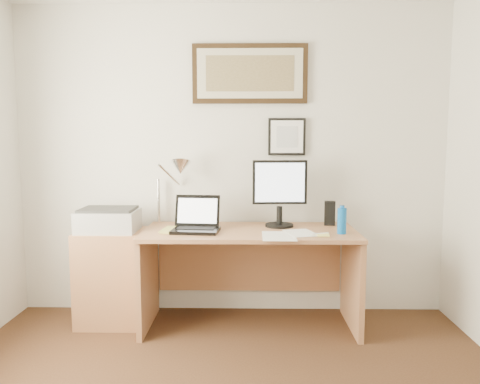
{
  "coord_description": "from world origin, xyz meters",
  "views": [
    {
      "loc": [
        0.13,
        -1.84,
        1.43
      ],
      "look_at": [
        0.08,
        1.43,
        1.06
      ],
      "focal_mm": 35.0,
      "sensor_mm": 36.0,
      "label": 1
    }
  ],
  "objects_px": {
    "water_bottle": "(342,221)",
    "book": "(163,230)",
    "laptop": "(196,223)",
    "printer": "(108,220)",
    "lcd_monitor": "(280,190)",
    "desk": "(250,258)",
    "side_cabinet": "(112,277)"
  },
  "relations": [
    {
      "from": "book",
      "to": "printer",
      "type": "height_order",
      "value": "printer"
    },
    {
      "from": "desk",
      "to": "laptop",
      "type": "relative_size",
      "value": 4.42
    },
    {
      "from": "book",
      "to": "desk",
      "type": "distance_m",
      "value": 0.7
    },
    {
      "from": "side_cabinet",
      "to": "water_bottle",
      "type": "distance_m",
      "value": 1.81
    },
    {
      "from": "book",
      "to": "laptop",
      "type": "xyz_separation_m",
      "value": [
        0.25,
        -0.0,
        0.05
      ]
    },
    {
      "from": "desk",
      "to": "water_bottle",
      "type": "bearing_deg",
      "value": -17.4
    },
    {
      "from": "side_cabinet",
      "to": "desk",
      "type": "relative_size",
      "value": 0.46
    },
    {
      "from": "side_cabinet",
      "to": "printer",
      "type": "distance_m",
      "value": 0.45
    },
    {
      "from": "side_cabinet",
      "to": "book",
      "type": "xyz_separation_m",
      "value": [
        0.42,
        -0.09,
        0.39
      ]
    },
    {
      "from": "laptop",
      "to": "lcd_monitor",
      "type": "height_order",
      "value": "lcd_monitor"
    },
    {
      "from": "desk",
      "to": "lcd_monitor",
      "type": "distance_m",
      "value": 0.58
    },
    {
      "from": "desk",
      "to": "laptop",
      "type": "bearing_deg",
      "value": -162.8
    },
    {
      "from": "water_bottle",
      "to": "desk",
      "type": "xyz_separation_m",
      "value": [
        -0.67,
        0.21,
        -0.33
      ]
    },
    {
      "from": "lcd_monitor",
      "to": "printer",
      "type": "bearing_deg",
      "value": -175.83
    },
    {
      "from": "lcd_monitor",
      "to": "side_cabinet",
      "type": "bearing_deg",
      "value": -176.21
    },
    {
      "from": "side_cabinet",
      "to": "laptop",
      "type": "height_order",
      "value": "laptop"
    },
    {
      "from": "side_cabinet",
      "to": "book",
      "type": "relative_size",
      "value": 3.17
    },
    {
      "from": "water_bottle",
      "to": "book",
      "type": "relative_size",
      "value": 0.81
    },
    {
      "from": "laptop",
      "to": "printer",
      "type": "bearing_deg",
      "value": 173.42
    },
    {
      "from": "book",
      "to": "lcd_monitor",
      "type": "bearing_deg",
      "value": 11.14
    },
    {
      "from": "lcd_monitor",
      "to": "printer",
      "type": "height_order",
      "value": "lcd_monitor"
    },
    {
      "from": "water_bottle",
      "to": "laptop",
      "type": "xyz_separation_m",
      "value": [
        -1.06,
        0.09,
        -0.04
      ]
    },
    {
      "from": "water_bottle",
      "to": "book",
      "type": "distance_m",
      "value": 1.32
    },
    {
      "from": "printer",
      "to": "book",
      "type": "bearing_deg",
      "value": -10.19
    },
    {
      "from": "laptop",
      "to": "lcd_monitor",
      "type": "relative_size",
      "value": 0.7
    },
    {
      "from": "water_bottle",
      "to": "printer",
      "type": "distance_m",
      "value": 1.75
    },
    {
      "from": "book",
      "to": "printer",
      "type": "distance_m",
      "value": 0.44
    },
    {
      "from": "book",
      "to": "lcd_monitor",
      "type": "xyz_separation_m",
      "value": [
        0.88,
        0.17,
        0.28
      ]
    },
    {
      "from": "laptop",
      "to": "printer",
      "type": "relative_size",
      "value": 0.82
    },
    {
      "from": "laptop",
      "to": "printer",
      "type": "height_order",
      "value": "laptop"
    },
    {
      "from": "side_cabinet",
      "to": "printer",
      "type": "relative_size",
      "value": 1.66
    },
    {
      "from": "water_bottle",
      "to": "side_cabinet",
      "type": "bearing_deg",
      "value": 174.3
    }
  ]
}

